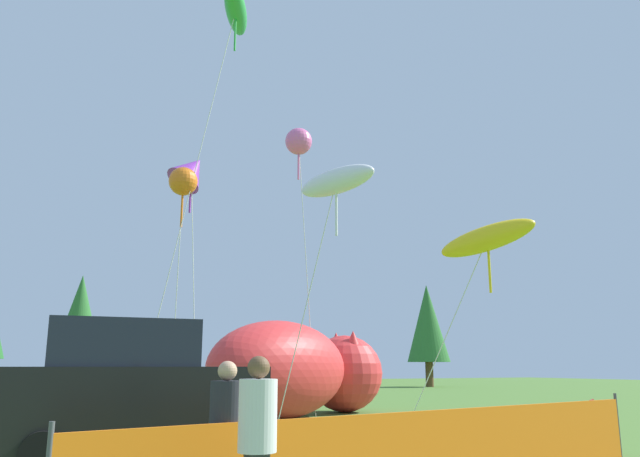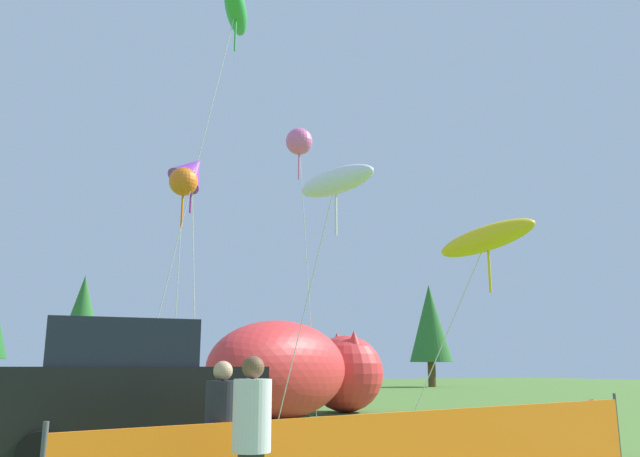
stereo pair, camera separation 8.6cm
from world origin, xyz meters
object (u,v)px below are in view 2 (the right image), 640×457
Objects in this scene: spectator_in_grey_shirt at (221,432)px; kite_white_ghost at (336,182)px; kite_yellow_hero at (487,239)px; kite_green_fish at (236,12)px; folding_chair at (584,423)px; parked_car at (129,393)px; kite_orange_flower at (183,183)px; spectator_in_blue_shirt at (251,439)px; kite_purple_delta at (192,171)px; kite_pink_octopus at (299,143)px; inflatable_cat at (298,373)px.

kite_white_ghost reaches higher than spectator_in_grey_shirt.
kite_green_fish is at bearing 138.20° from kite_yellow_hero.
folding_chair is 0.19× the size of kite_yellow_hero.
kite_orange_flower is at bearing 73.24° from parked_car.
kite_purple_delta is (2.00, 11.97, 6.34)m from spectator_in_blue_shirt.
kite_green_fish is 1.52× the size of kite_purple_delta.
kite_white_ghost is 0.78× the size of kite_purple_delta.
parked_car is 0.36× the size of kite_green_fish.
kite_green_fish reaches higher than kite_purple_delta.
kite_pink_octopus is at bearing 51.10° from parked_car.
folding_chair is at bearing -100.82° from kite_yellow_hero.
kite_pink_octopus is 3.81m from kite_purple_delta.
inflatable_cat is at bearing 11.58° from kite_purple_delta.
kite_green_fish is (2.69, 10.26, 10.84)m from spectator_in_blue_shirt.
kite_orange_flower is at bearing -113.12° from kite_purple_delta.
kite_yellow_hero is at bearing -47.06° from folding_chair.
kite_green_fish is at bearing 73.78° from spectator_in_grey_shirt.
folding_chair is at bearing 14.66° from spectator_in_grey_shirt.
kite_orange_flower is (-2.71, 4.04, 0.75)m from kite_white_ghost.
kite_white_ghost is 4.93m from kite_orange_flower.
folding_chair is 0.59× the size of spectator_in_blue_shirt.
kite_green_fish is 5.37m from kite_orange_flower.
spectator_in_blue_shirt is 0.24× the size of kite_orange_flower.
parked_car is at bearing -176.94° from kite_yellow_hero.
parked_car is at bearing -161.84° from kite_white_ghost.
folding_chair is 12.46m from kite_pink_octopus.
inflatable_cat is 1.25× the size of kite_white_ghost.
kite_white_ghost is at bearing -0.37° from folding_chair.
kite_orange_flower is at bearing 81.09° from spectator_in_grey_shirt.
parked_car is 9.66m from inflatable_cat.
kite_white_ghost is at bearing -135.88° from inflatable_cat.
kite_yellow_hero is 8.88m from kite_purple_delta.
spectator_in_blue_shirt is at bearing -99.48° from kite_purple_delta.
parked_car reaches higher than folding_chair.
kite_white_ghost reaches higher than folding_chair.
kite_green_fish is at bearing -5.31° from folding_chair.
kite_pink_octopus reaches higher than parked_car.
inflatable_cat reaches higher than folding_chair.
spectator_in_grey_shirt is 0.20× the size of kite_purple_delta.
kite_pink_octopus is (5.50, 12.07, 7.82)m from spectator_in_blue_shirt.
kite_purple_delta is at bearing -6.84° from folding_chair.
folding_chair is 14.16m from kite_green_fish.
folding_chair is 10.07m from inflatable_cat.
kite_pink_octopus is 1.32× the size of kite_orange_flower.
kite_yellow_hero is at bearing -17.20° from kite_white_ghost.
spectator_in_grey_shirt is at bearing -83.54° from parked_car.
folding_chair is 0.11× the size of kite_pink_octopus.
inflatable_cat is (6.17, 7.42, 0.22)m from parked_car.
inflatable_cat is at bearing 75.18° from kite_white_ghost.
kite_orange_flower is (-5.63, 8.08, 5.96)m from folding_chair.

